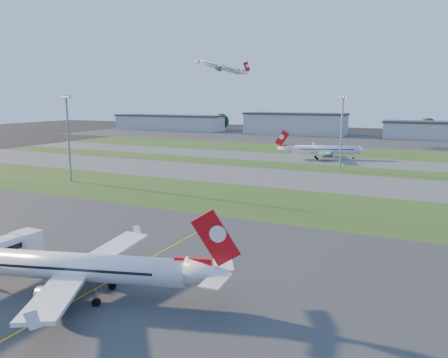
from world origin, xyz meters
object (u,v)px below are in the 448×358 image
Objects in this scene: airliner_taxiing at (323,150)px; light_mast_centre at (342,128)px; light_mast_west at (68,133)px; airliner_parked at (82,268)px.

airliner_taxiing is 31.95m from light_mast_centre.
airliner_taxiing is at bearing 113.91° from light_mast_centre.
light_mast_centre is (70.00, 56.00, 0.00)m from light_mast_west.
light_mast_centre is at bearing 38.66° from light_mast_west.
light_mast_west is 89.64m from light_mast_centre.
airliner_taxiing reaches higher than airliner_parked.
airliner_parked is 142.10m from airliner_taxiing.
airliner_taxiing is at bearing 55.26° from light_mast_west.
light_mast_west and light_mast_centre have the same top height.
airliner_parked is 84.58m from light_mast_west.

